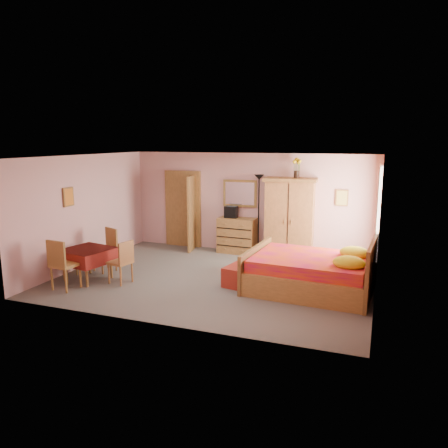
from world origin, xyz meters
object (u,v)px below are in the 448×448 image
at_px(chair_north, 104,250).
at_px(chair_west, 63,254).
at_px(floor_lamp, 259,215).
at_px(sunflower_vase, 297,168).
at_px(bed, 311,263).
at_px(chair_south, 65,264).
at_px(dining_table, 88,264).
at_px(stereo, 231,212).
at_px(bench, 245,272).
at_px(wardrobe, 290,219).
at_px(chair_east, 120,262).
at_px(wall_mirror, 240,193).
at_px(chest_of_drawers, 237,235).

xyz_separation_m(chair_north, chair_west, (-0.59, -0.65, 0.01)).
distance_m(floor_lamp, sunflower_vase, 1.56).
relative_size(bed, chair_south, 2.34).
height_order(bed, dining_table, bed).
bearing_deg(dining_table, stereo, 57.35).
bearing_deg(stereo, bench, -63.99).
relative_size(bed, chair_west, 2.44).
relative_size(wardrobe, sunflower_vase, 4.14).
xyz_separation_m(stereo, chair_west, (-2.73, -3.23, -0.58)).
bearing_deg(dining_table, bench, 18.32).
xyz_separation_m(wardrobe, bed, (0.89, -2.19, -0.45)).
height_order(sunflower_vase, chair_north, sunflower_vase).
height_order(sunflower_vase, chair_east, sunflower_vase).
xyz_separation_m(floor_lamp, dining_table, (-2.81, -3.31, -0.69)).
height_order(wall_mirror, stereo, wall_mirror).
xyz_separation_m(wall_mirror, dining_table, (-2.26, -3.44, -1.21)).
relative_size(chest_of_drawers, bed, 0.41).
bearing_deg(chair_north, chair_south, 113.05).
bearing_deg(dining_table, floor_lamp, 49.68).
height_order(wardrobe, chair_east, wardrobe).
xyz_separation_m(stereo, dining_table, (-2.08, -3.25, -0.74)).
distance_m(bed, chair_north, 4.60).
xyz_separation_m(floor_lamp, bed, (1.72, -2.31, -0.48)).
bearing_deg(wall_mirror, chair_west, -133.15).
height_order(bed, bench, bed).
xyz_separation_m(bench, dining_table, (-3.16, -1.05, 0.14)).
distance_m(bench, dining_table, 3.33).
bearing_deg(chair_south, wardrobe, 52.24).
height_order(sunflower_vase, bench, sunflower_vase).
relative_size(chest_of_drawers, wardrobe, 0.49).
height_order(chest_of_drawers, wardrobe, wardrobe).
relative_size(stereo, chair_west, 0.33).
distance_m(sunflower_vase, bench, 3.08).
relative_size(wardrobe, bench, 1.67).
bearing_deg(chair_north, bed, -152.91).
distance_m(wall_mirror, dining_table, 4.29).
relative_size(stereo, floor_lamp, 0.16).
xyz_separation_m(wall_mirror, chair_south, (-2.31, -4.07, -1.04)).
bearing_deg(chest_of_drawers, chair_east, -112.80).
relative_size(chest_of_drawers, stereo, 3.00).
xyz_separation_m(bench, chair_north, (-3.21, -0.38, 0.28)).
bearing_deg(chair_north, sunflower_vase, -122.87).
distance_m(floor_lamp, bench, 2.44).
bearing_deg(wardrobe, wall_mirror, 165.53).
xyz_separation_m(chest_of_drawers, bench, (0.90, -2.19, -0.26)).
bearing_deg(chair_south, dining_table, 91.74).
relative_size(chest_of_drawers, chair_north, 1.02).
distance_m(bench, chair_south, 3.64).
bearing_deg(chair_east, wardrobe, -30.89).
bearing_deg(chest_of_drawers, bench, -64.98).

